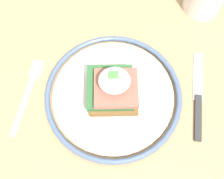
{
  "coord_description": "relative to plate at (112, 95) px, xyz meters",
  "views": [
    {
      "loc": [
        0.0,
        -0.18,
        1.24
      ],
      "look_at": [
        0.01,
        0.01,
        0.78
      ],
      "focal_mm": 45.0,
      "sensor_mm": 36.0,
      "label": 1
    }
  ],
  "objects": [
    {
      "name": "dining_table",
      "position": [
        -0.01,
        -0.01,
        -0.11
      ],
      "size": [
        1.15,
        0.82,
        0.75
      ],
      "color": "tan",
      "rests_on": "ground_plane"
    },
    {
      "name": "knife",
      "position": [
        0.16,
        -0.01,
        -0.01
      ],
      "size": [
        0.04,
        0.18,
        0.01
      ],
      "color": "#2D2D2D",
      "rests_on": "dining_table"
    },
    {
      "name": "sandwich",
      "position": [
        0.0,
        -0.0,
        0.04
      ],
      "size": [
        0.09,
        0.09,
        0.08
      ],
      "color": "brown",
      "rests_on": "plate"
    },
    {
      "name": "fork",
      "position": [
        -0.16,
        0.01,
        -0.01
      ],
      "size": [
        0.05,
        0.16,
        0.0
      ],
      "color": "silver",
      "rests_on": "dining_table"
    },
    {
      "name": "ground_plane",
      "position": [
        -0.01,
        -0.01,
        -0.76
      ],
      "size": [
        6.0,
        6.0,
        0.0
      ],
      "primitive_type": "plane",
      "color": "#9E9993"
    },
    {
      "name": "plate",
      "position": [
        0.0,
        0.0,
        0.0
      ],
      "size": [
        0.26,
        0.26,
        0.02
      ],
      "color": "silver",
      "rests_on": "dining_table"
    }
  ]
}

